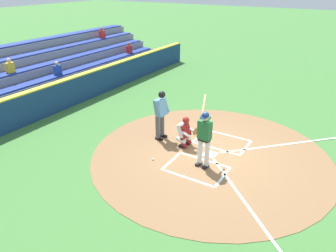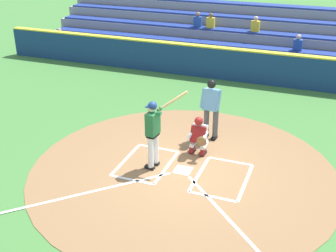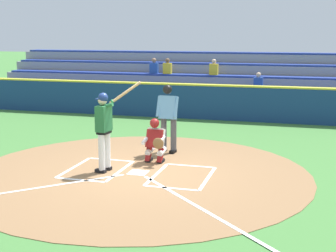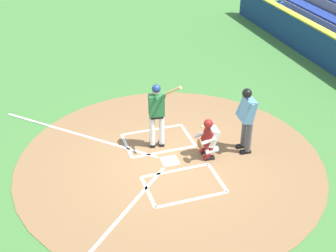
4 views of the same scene
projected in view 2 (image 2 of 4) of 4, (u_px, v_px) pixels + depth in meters
ground_plane at (183, 171)px, 11.52m from camera, size 120.00×120.00×0.00m
dirt_circle at (183, 170)px, 11.52m from camera, size 8.00×8.00×0.01m
home_plate_and_chalk at (171, 188)px, 10.77m from camera, size 7.93×4.91×0.01m
batter at (153, 130)px, 11.22m from camera, size 0.99×0.63×2.13m
catcher at (199, 135)px, 12.10m from camera, size 0.59×0.63×1.13m
plate_umpire at (211, 105)px, 12.76m from camera, size 0.60×0.43×1.86m
baseball at (157, 138)px, 13.16m from camera, size 0.07×0.07×0.07m
backstop_wall at (244, 66)px, 17.58m from camera, size 22.00×0.36×1.31m
bleacher_stand at (260, 41)px, 20.25m from camera, size 20.00×4.25×2.55m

